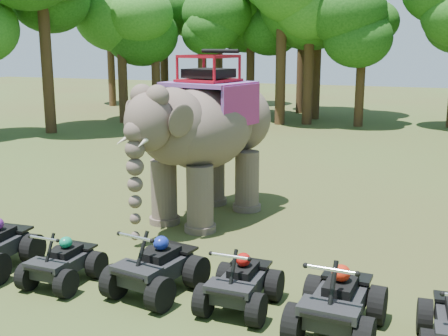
% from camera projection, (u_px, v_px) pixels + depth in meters
% --- Properties ---
extents(ground, '(110.00, 110.00, 0.00)m').
position_uv_depth(ground, '(204.00, 265.00, 12.08)').
color(ground, '#47381E').
rests_on(ground, ground).
extents(elephant, '(3.46, 5.73, 4.49)m').
position_uv_depth(elephant, '(207.00, 136.00, 15.04)').
color(elephant, brown).
rests_on(elephant, ground).
extents(atv_1, '(1.14, 1.55, 1.14)m').
position_uv_depth(atv_1, '(62.00, 256.00, 11.07)').
color(atv_1, black).
rests_on(atv_1, ground).
extents(atv_2, '(1.60, 1.99, 1.33)m').
position_uv_depth(atv_2, '(156.00, 259.00, 10.63)').
color(atv_2, black).
rests_on(atv_2, ground).
extents(atv_3, '(1.21, 1.65, 1.22)m').
position_uv_depth(atv_3, '(240.00, 276.00, 10.02)').
color(atv_3, black).
rests_on(atv_3, ground).
extents(atv_4, '(1.45, 1.93, 1.39)m').
position_uv_depth(atv_4, '(338.00, 294.00, 9.12)').
color(atv_4, black).
rests_on(atv_4, ground).
extents(tree_0, '(5.18, 5.18, 7.41)m').
position_uv_depth(tree_0, '(361.00, 61.00, 31.62)').
color(tree_0, '#195114').
rests_on(tree_0, ground).
extents(tree_24, '(6.71, 6.71, 9.59)m').
position_uv_depth(tree_24, '(45.00, 41.00, 29.07)').
color(tree_24, '#195114').
rests_on(tree_24, ground).
extents(tree_25, '(5.89, 5.89, 8.41)m').
position_uv_depth(tree_25, '(122.00, 52.00, 33.11)').
color(tree_25, '#195114').
rests_on(tree_25, ground).
extents(tree_26, '(5.66, 5.66, 8.09)m').
position_uv_depth(tree_26, '(202.00, 54.00, 34.68)').
color(tree_26, '#195114').
rests_on(tree_26, ground).
extents(tree_27, '(6.88, 6.88, 9.83)m').
position_uv_depth(tree_27, '(281.00, 39.00, 32.20)').
color(tree_27, '#195114').
rests_on(tree_27, ground).
extents(tree_29, '(5.63, 5.63, 8.05)m').
position_uv_depth(tree_29, '(111.00, 52.00, 42.29)').
color(tree_29, '#195114').
rests_on(tree_29, ground).
extents(tree_31, '(6.57, 6.57, 9.39)m').
position_uv_depth(tree_31, '(309.00, 43.00, 32.31)').
color(tree_31, '#195114').
rests_on(tree_31, ground).
extents(tree_32, '(5.46, 5.46, 7.81)m').
position_uv_depth(tree_32, '(164.00, 55.00, 37.37)').
color(tree_32, '#195114').
rests_on(tree_32, ground).
extents(tree_33, '(5.42, 5.42, 7.75)m').
position_uv_depth(tree_33, '(251.00, 56.00, 35.65)').
color(tree_33, '#195114').
rests_on(tree_33, ground).
extents(tree_34, '(5.48, 5.48, 7.82)m').
position_uv_depth(tree_34, '(155.00, 57.00, 33.71)').
color(tree_34, '#195114').
rests_on(tree_34, ground).
extents(tree_35, '(7.37, 7.37, 10.54)m').
position_uv_depth(tree_35, '(317.00, 34.00, 34.59)').
color(tree_35, '#195114').
rests_on(tree_35, ground).
extents(tree_36, '(7.47, 7.47, 10.68)m').
position_uv_depth(tree_36, '(219.00, 35.00, 42.17)').
color(tree_36, '#195114').
rests_on(tree_36, ground).
extents(tree_38, '(5.90, 5.90, 8.43)m').
position_uv_depth(tree_38, '(301.00, 51.00, 37.85)').
color(tree_38, '#195114').
rests_on(tree_38, ground).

